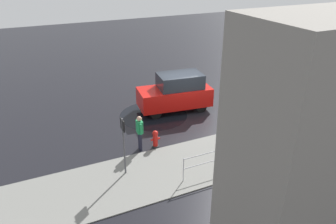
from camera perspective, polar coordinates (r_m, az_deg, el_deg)
ground_plane at (r=17.69m, az=3.29°, el=-0.40°), size 60.00×60.00×0.00m
kerb_strip at (r=14.58m, az=11.08°, el=-6.84°), size 24.00×3.20×0.04m
moving_hatchback at (r=17.80m, az=1.39°, el=3.43°), size 4.08×2.16×2.06m
parked_sedan at (r=21.14m, az=24.15°, el=4.67°), size 4.38×1.96×1.98m
fire_hydrant at (r=14.54m, az=-2.22°, el=-4.70°), size 0.42×0.31×0.80m
pedestrian at (r=14.11m, az=-4.96°, el=-3.19°), size 0.27×0.57×1.62m
metal_railing at (r=14.66m, az=19.13°, el=-4.42°), size 9.34×0.04×1.05m
sign_post at (r=12.31m, az=-7.78°, el=-4.60°), size 0.07×0.44×2.40m
puddle_patch at (r=17.59m, az=-2.54°, el=-0.52°), size 3.62×3.62×0.01m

